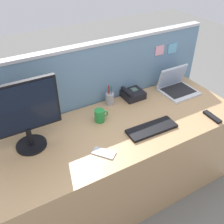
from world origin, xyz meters
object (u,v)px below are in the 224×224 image
object	(u,v)px
pen_cup	(110,99)
coffee_mug	(100,116)
cell_phone_silver_slab	(104,153)
tv_remote	(212,117)
laptop	(176,86)
desktop_monitor	(23,113)
desk_phone	(133,94)
keyboard_main	(152,129)

from	to	relation	value
pen_cup	coffee_mug	bearing A→B (deg)	-137.33
cell_phone_silver_slab	tv_remote	distance (m)	0.95
cell_phone_silver_slab	laptop	bearing A→B (deg)	-16.05
desktop_monitor	pen_cup	bearing A→B (deg)	14.05
tv_remote	desk_phone	bearing A→B (deg)	127.27
cell_phone_silver_slab	pen_cup	bearing A→B (deg)	18.84
laptop	tv_remote	world-z (taller)	laptop
laptop	coffee_mug	world-z (taller)	laptop
pen_cup	coffee_mug	world-z (taller)	pen_cup
keyboard_main	pen_cup	distance (m)	0.48
cell_phone_silver_slab	coffee_mug	distance (m)	0.37
desk_phone	cell_phone_silver_slab	bearing A→B (deg)	-138.48
pen_cup	tv_remote	world-z (taller)	pen_cup
laptop	desk_phone	bearing A→B (deg)	166.42
laptop	pen_cup	xyz separation A→B (m)	(-0.64, 0.12, 0.00)
keyboard_main	cell_phone_silver_slab	size ratio (longest dim) A/B	2.51
laptop	keyboard_main	bearing A→B (deg)	-147.24
desk_phone	cell_phone_silver_slab	world-z (taller)	desk_phone
pen_cup	tv_remote	distance (m)	0.85
cell_phone_silver_slab	coffee_mug	bearing A→B (deg)	28.61
coffee_mug	desk_phone	bearing A→B (deg)	20.92
laptop	tv_remote	distance (m)	0.47
laptop	keyboard_main	xyz separation A→B (m)	(-0.54, -0.35, -0.04)
desk_phone	cell_phone_silver_slab	size ratio (longest dim) A/B	1.16
desktop_monitor	coffee_mug	xyz separation A→B (m)	(0.55, 0.01, -0.23)
desk_phone	coffee_mug	bearing A→B (deg)	-159.08
laptop	desk_phone	size ratio (longest dim) A/B	1.70
pen_cup	desktop_monitor	bearing A→B (deg)	-165.95
desk_phone	coffee_mug	size ratio (longest dim) A/B	1.55
desktop_monitor	coffee_mug	world-z (taller)	desktop_monitor
desk_phone	coffee_mug	world-z (taller)	same
keyboard_main	coffee_mug	size ratio (longest dim) A/B	3.35
laptop	coffee_mug	xyz separation A→B (m)	(-0.83, -0.06, 0.00)
keyboard_main	pen_cup	xyz separation A→B (m)	(-0.10, 0.47, 0.04)
keyboard_main	coffee_mug	world-z (taller)	coffee_mug
desktop_monitor	laptop	distance (m)	1.40
laptop	keyboard_main	size ratio (longest dim) A/B	0.78
desk_phone	pen_cup	distance (m)	0.23
desktop_monitor	keyboard_main	world-z (taller)	desktop_monitor
laptop	desktop_monitor	bearing A→B (deg)	-177.20
keyboard_main	tv_remote	bearing A→B (deg)	-11.38
laptop	pen_cup	size ratio (longest dim) A/B	1.65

